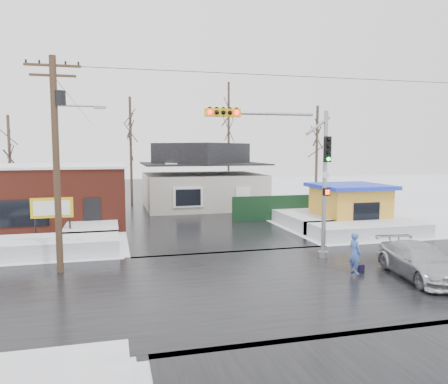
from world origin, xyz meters
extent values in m
plane|color=white|center=(0.00, 0.00, 0.00)|extent=(120.00, 120.00, 0.00)
cube|color=black|center=(0.00, 0.00, 0.01)|extent=(10.00, 120.00, 0.02)
cube|color=black|center=(0.00, 0.00, 0.01)|extent=(120.00, 10.00, 0.02)
cube|color=white|center=(-9.00, 7.00, 0.40)|extent=(7.00, 3.00, 0.80)
cube|color=white|center=(9.00, 7.00, 0.40)|extent=(7.00, 3.00, 0.80)
cube|color=white|center=(-7.00, 12.00, 0.40)|extent=(3.00, 8.00, 0.80)
cube|color=white|center=(7.00, 12.00, 0.40)|extent=(3.00, 8.00, 0.80)
cylinder|color=gray|center=(4.00, 3.00, 3.50)|extent=(0.20, 0.20, 7.00)
cylinder|color=gray|center=(4.00, 3.00, 0.15)|extent=(0.50, 0.50, 0.30)
cylinder|color=gray|center=(1.00, 3.00, 6.80)|extent=(4.60, 0.14, 0.14)
cube|color=gold|center=(-1.00, 3.00, 6.80)|extent=(1.60, 0.28, 0.35)
sphere|color=#FF0C0C|center=(-1.60, 2.84, 6.80)|extent=(0.20, 0.20, 0.20)
sphere|color=#FF0C0C|center=(-0.40, 2.84, 6.80)|extent=(0.20, 0.20, 0.20)
cube|color=black|center=(4.00, 2.80, 5.20)|extent=(0.30, 0.22, 1.20)
sphere|color=#0CE533|center=(4.00, 2.66, 4.75)|extent=(0.18, 0.18, 0.18)
cube|color=black|center=(4.00, 2.80, 3.20)|extent=(0.30, 0.20, 0.35)
cylinder|color=#382619|center=(-8.00, 3.50, 4.50)|extent=(0.28, 0.28, 9.00)
cube|color=#382619|center=(-8.00, 3.50, 8.60)|extent=(2.20, 0.10, 0.10)
cube|color=#382619|center=(-8.00, 3.50, 8.20)|extent=(1.80, 0.10, 0.10)
cylinder|color=black|center=(-7.75, 3.50, 7.30)|extent=(0.44, 0.44, 0.60)
cylinder|color=gray|center=(-7.10, 3.50, 7.00)|extent=(1.80, 0.08, 0.08)
cube|color=gray|center=(-6.20, 3.50, 6.95)|extent=(0.50, 0.22, 0.12)
cube|color=maroon|center=(-11.00, 16.00, 2.00)|extent=(12.00, 8.00, 4.00)
cube|color=white|center=(-11.00, 16.00, 4.05)|extent=(12.20, 8.20, 0.15)
cube|color=black|center=(-11.00, 11.98, 1.40)|extent=(3.00, 0.08, 1.60)
cube|color=black|center=(-7.00, 11.98, 1.10)|extent=(1.00, 0.08, 2.20)
cylinder|color=black|center=(-9.90, 9.50, 0.90)|extent=(0.10, 0.10, 1.80)
cylinder|color=black|center=(-8.10, 9.50, 0.90)|extent=(0.10, 0.10, 1.80)
cube|color=gold|center=(-9.00, 9.50, 2.00)|extent=(2.20, 0.18, 1.10)
cube|color=white|center=(-9.00, 9.39, 2.00)|extent=(1.90, 0.02, 0.80)
cube|color=beige|center=(2.00, 22.00, 1.50)|extent=(10.00, 8.00, 3.00)
cube|color=black|center=(2.00, 22.00, 3.90)|extent=(10.40, 8.40, 0.12)
pyramid|color=black|center=(2.00, 22.00, 4.86)|extent=(9.00, 7.00, 1.80)
cube|color=maroon|center=(5.20, 23.00, 4.90)|extent=(0.70, 0.70, 1.40)
cube|color=white|center=(0.00, 17.95, 1.40)|extent=(2.40, 0.12, 1.60)
cube|color=gold|center=(9.50, 10.00, 1.30)|extent=(4.00, 4.00, 2.60)
cube|color=#1C2FD5|center=(9.50, 10.00, 2.75)|extent=(4.60, 4.60, 0.25)
cube|color=black|center=(9.50, 7.97, 1.30)|extent=(1.80, 0.06, 1.20)
cube|color=black|center=(6.50, 14.00, 0.90)|extent=(8.00, 0.12, 1.80)
cylinder|color=#332821|center=(-4.00, 26.00, 5.00)|extent=(0.24, 0.24, 10.00)
cylinder|color=#332821|center=(6.00, 28.00, 6.00)|extent=(0.24, 0.24, 12.00)
cylinder|color=#332821|center=(12.00, 20.00, 4.50)|extent=(0.24, 0.24, 9.00)
cylinder|color=#332821|center=(-14.00, 24.00, 4.00)|extent=(0.24, 0.24, 8.00)
imported|color=#4568C2|center=(4.00, 0.18, 0.87)|extent=(0.51, 0.69, 1.74)
imported|color=#B0B2B8|center=(6.21, -1.05, 0.68)|extent=(2.55, 4.93, 1.37)
cube|color=black|center=(4.28, 0.13, 0.17)|extent=(0.30, 0.17, 0.35)
camera|label=1|loc=(-5.78, -15.79, 5.24)|focal=35.00mm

